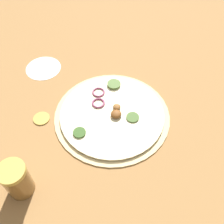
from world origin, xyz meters
TOP-DOWN VIEW (x-y plane):
  - ground_plane at (0.00, 0.00)m, footprint 3.00×3.00m
  - pizza at (0.00, -0.00)m, footprint 0.33×0.33m
  - spice_jar at (0.04, 0.30)m, footprint 0.06×0.06m
  - loose_cap at (0.16, 0.13)m, footprint 0.05×0.05m
  - flour_patch at (0.31, -0.03)m, footprint 0.12×0.12m

SIDE VIEW (x-z plane):
  - ground_plane at x=0.00m, z-range 0.00..0.00m
  - flour_patch at x=0.31m, z-range 0.00..0.00m
  - loose_cap at x=0.16m, z-range 0.00..0.01m
  - pizza at x=0.00m, z-range -0.01..0.02m
  - spice_jar at x=0.04m, z-range 0.00..0.10m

